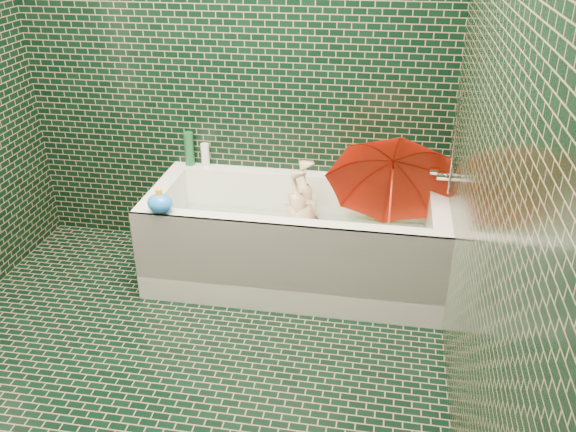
% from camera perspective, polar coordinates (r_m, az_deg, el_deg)
% --- Properties ---
extents(floor, '(2.80, 2.80, 0.00)m').
position_cam_1_polar(floor, '(3.04, -11.23, -15.22)').
color(floor, black).
rests_on(floor, ground).
extents(wall_back, '(2.80, 0.00, 2.80)m').
position_cam_1_polar(wall_back, '(3.67, -5.34, 14.89)').
color(wall_back, black).
rests_on(wall_back, floor).
extents(wall_right, '(0.00, 2.80, 2.80)m').
position_cam_1_polar(wall_right, '(2.23, 18.63, 5.52)').
color(wall_right, black).
rests_on(wall_right, floor).
extents(bathtub, '(1.70, 0.75, 0.55)m').
position_cam_1_polar(bathtub, '(3.60, 0.73, -3.06)').
color(bathtub, white).
rests_on(bathtub, floor).
extents(bath_mat, '(1.35, 0.47, 0.01)m').
position_cam_1_polar(bath_mat, '(3.64, 0.77, -3.68)').
color(bath_mat, green).
rests_on(bath_mat, bathtub).
extents(water, '(1.48, 0.53, 0.00)m').
position_cam_1_polar(water, '(3.57, 0.78, -1.70)').
color(water, silver).
rests_on(water, bathtub).
extents(faucet, '(0.18, 0.19, 0.55)m').
position_cam_1_polar(faucet, '(3.34, 14.77, 4.26)').
color(faucet, silver).
rests_on(faucet, wall_right).
extents(child, '(0.89, 0.49, 0.26)m').
position_cam_1_polar(child, '(3.56, 1.61, -1.59)').
color(child, tan).
rests_on(child, bathtub).
extents(umbrella, '(0.86, 0.99, 1.03)m').
position_cam_1_polar(umbrella, '(3.37, 9.58, 1.58)').
color(umbrella, red).
rests_on(umbrella, bathtub).
extents(soap_bottle_a, '(0.10, 0.10, 0.26)m').
position_cam_1_polar(soap_bottle_a, '(3.71, 12.16, 3.12)').
color(soap_bottle_a, white).
rests_on(soap_bottle_a, bathtub).
extents(soap_bottle_b, '(0.09, 0.09, 0.19)m').
position_cam_1_polar(soap_bottle_b, '(3.70, 12.36, 3.04)').
color(soap_bottle_b, '#4E1F76').
rests_on(soap_bottle_b, bathtub).
extents(soap_bottle_c, '(0.17, 0.17, 0.17)m').
position_cam_1_polar(soap_bottle_c, '(3.71, 12.96, 3.03)').
color(soap_bottle_c, '#154C27').
rests_on(soap_bottle_c, bathtub).
extents(bottle_right_tall, '(0.07, 0.07, 0.23)m').
position_cam_1_polar(bottle_right_tall, '(3.65, 10.94, 4.86)').
color(bottle_right_tall, '#154C27').
rests_on(bottle_right_tall, bathtub).
extents(bottle_right_pump, '(0.05, 0.05, 0.16)m').
position_cam_1_polar(bottle_right_pump, '(3.68, 12.88, 4.23)').
color(bottle_right_pump, silver).
rests_on(bottle_right_pump, bathtub).
extents(bottle_left_tall, '(0.07, 0.07, 0.21)m').
position_cam_1_polar(bottle_left_tall, '(3.89, -9.23, 6.23)').
color(bottle_left_tall, '#154C27').
rests_on(bottle_left_tall, bathtub).
extents(bottle_left_short, '(0.07, 0.07, 0.15)m').
position_cam_1_polar(bottle_left_short, '(3.87, -7.75, 5.70)').
color(bottle_left_short, white).
rests_on(bottle_left_short, bathtub).
extents(rubber_duck, '(0.11, 0.08, 0.09)m').
position_cam_1_polar(rubber_duck, '(3.70, 9.32, 4.03)').
color(rubber_duck, yellow).
rests_on(rubber_duck, bathtub).
extents(bath_toy, '(0.17, 0.16, 0.14)m').
position_cam_1_polar(bath_toy, '(3.30, -11.88, 1.20)').
color(bath_toy, '#1B75F9').
rests_on(bath_toy, bathtub).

